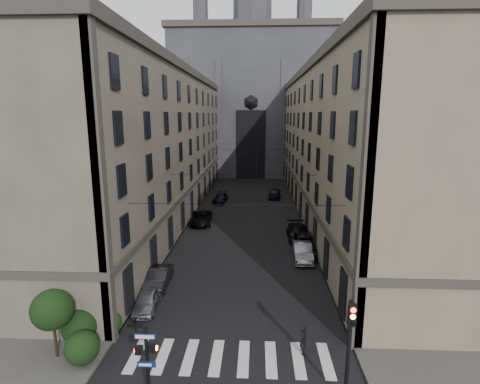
# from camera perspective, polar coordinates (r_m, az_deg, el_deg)

# --- Properties ---
(sidewalk_left) EXTENTS (7.00, 80.00, 0.15)m
(sidewalk_left) POSITION_cam_1_polar(r_m,az_deg,el_deg) (52.38, -10.57, -2.93)
(sidewalk_left) COLOR #383533
(sidewalk_left) RESTS_ON ground
(sidewalk_right) EXTENTS (7.00, 80.00, 0.15)m
(sidewalk_right) POSITION_cam_1_polar(r_m,az_deg,el_deg) (51.82, 12.71, -3.18)
(sidewalk_right) COLOR #383533
(sidewalk_right) RESTS_ON ground
(zebra_crossing) EXTENTS (11.00, 3.20, 0.01)m
(zebra_crossing) POSITION_cam_1_polar(r_m,az_deg,el_deg) (22.60, -1.52, -23.92)
(zebra_crossing) COLOR beige
(zebra_crossing) RESTS_ON ground
(building_left) EXTENTS (13.60, 60.60, 18.85)m
(building_left) POSITION_cam_1_polar(r_m,az_deg,el_deg) (51.63, -14.16, 7.15)
(building_left) COLOR #50463D
(building_left) RESTS_ON ground
(building_right) EXTENTS (13.60, 60.60, 18.85)m
(building_right) POSITION_cam_1_polar(r_m,az_deg,el_deg) (50.89, 16.47, 6.96)
(building_right) COLOR brown
(building_right) RESTS_ON ground
(gothic_tower) EXTENTS (35.00, 23.00, 58.00)m
(gothic_tower) POSITION_cam_1_polar(r_m,az_deg,el_deg) (88.39, 1.82, 14.76)
(gothic_tower) COLOR #2D2D33
(gothic_tower) RESTS_ON ground
(pedestrian_signal_left) EXTENTS (1.02, 0.38, 4.00)m
(pedestrian_signal_left) POSITION_cam_1_polar(r_m,az_deg,el_deg) (19.01, -14.01, -23.48)
(pedestrian_signal_left) COLOR black
(pedestrian_signal_left) RESTS_ON ground
(traffic_light_right) EXTENTS (0.34, 0.50, 5.20)m
(traffic_light_right) POSITION_cam_1_polar(r_m,az_deg,el_deg) (18.64, 16.35, -20.84)
(traffic_light_right) COLOR black
(traffic_light_right) RESTS_ON ground
(shrub_cluster) EXTENTS (3.90, 4.40, 3.90)m
(shrub_cluster) POSITION_cam_1_polar(r_m,az_deg,el_deg) (23.82, -24.11, -17.90)
(shrub_cluster) COLOR black
(shrub_cluster) RESTS_ON sidewalk_left
(tram_wires) EXTENTS (14.00, 60.00, 0.43)m
(tram_wires) POSITION_cam_1_polar(r_m,az_deg,el_deg) (49.31, 1.02, 4.85)
(tram_wires) COLOR black
(tram_wires) RESTS_ON ground
(car_left_near) EXTENTS (1.75, 3.86, 1.28)m
(car_left_near) POSITION_cam_1_polar(r_m,az_deg,el_deg) (27.56, -13.98, -15.68)
(car_left_near) COLOR gray
(car_left_near) RESTS_ON ground
(car_left_midnear) EXTENTS (1.64, 4.44, 1.45)m
(car_left_midnear) POSITION_cam_1_polar(r_m,az_deg,el_deg) (30.41, -12.32, -12.71)
(car_left_midnear) COLOR black
(car_left_midnear) RESTS_ON ground
(car_left_midfar) EXTENTS (2.76, 5.51, 1.50)m
(car_left_midfar) POSITION_cam_1_polar(r_m,az_deg,el_deg) (46.07, -5.95, -3.96)
(car_left_midfar) COLOR black
(car_left_midfar) RESTS_ON ground
(car_left_far) EXTENTS (2.20, 4.66, 1.31)m
(car_left_far) POSITION_cam_1_polar(r_m,az_deg,el_deg) (56.99, -3.04, -0.95)
(car_left_far) COLOR black
(car_left_far) RESTS_ON ground
(car_right_near) EXTENTS (1.73, 4.69, 1.53)m
(car_right_near) POSITION_cam_1_polar(r_m,az_deg,el_deg) (35.37, 9.52, -8.96)
(car_right_near) COLOR gray
(car_right_near) RESTS_ON ground
(car_right_midnear) EXTENTS (2.94, 5.90, 1.61)m
(car_right_midnear) POSITION_cam_1_polar(r_m,az_deg,el_deg) (37.49, 9.91, -7.70)
(car_right_midnear) COLOR black
(car_right_midnear) RESTS_ON ground
(car_right_midfar) EXTENTS (2.69, 5.70, 1.61)m
(car_right_midfar) POSITION_cam_1_polar(r_m,az_deg,el_deg) (40.29, 9.08, -6.28)
(car_right_midfar) COLOR black
(car_right_midfar) RESTS_ON ground
(car_right_far) EXTENTS (2.22, 4.52, 1.48)m
(car_right_far) POSITION_cam_1_polar(r_m,az_deg,el_deg) (60.08, 5.28, -0.23)
(car_right_far) COLOR black
(car_right_far) RESTS_ON ground
(pedestrian) EXTENTS (0.47, 0.67, 1.73)m
(pedestrian) POSITION_cam_1_polar(r_m,az_deg,el_deg) (22.69, 9.68, -21.31)
(pedestrian) COLOR black
(pedestrian) RESTS_ON ground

